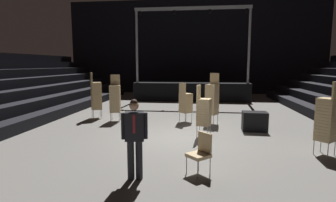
# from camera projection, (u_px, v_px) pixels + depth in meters

# --- Properties ---
(ground_plane) EXTENTS (22.00, 30.00, 0.10)m
(ground_plane) POSITION_uv_depth(u_px,v_px,m) (179.00, 140.00, 9.24)
(ground_plane) COLOR slate
(arena_end_wall) EXTENTS (22.00, 0.30, 8.00)m
(arena_end_wall) POSITION_uv_depth(u_px,v_px,m) (194.00, 47.00, 23.45)
(arena_end_wall) COLOR black
(arena_end_wall) RESTS_ON ground_plane
(stage_riser) EXTENTS (7.93, 2.75, 6.23)m
(stage_riser) POSITION_uv_depth(u_px,v_px,m) (192.00, 89.00, 19.48)
(stage_riser) COLOR black
(stage_riser) RESTS_ON ground_plane
(man_with_tie) EXTENTS (0.57, 0.30, 1.77)m
(man_with_tie) POSITION_uv_depth(u_px,v_px,m) (135.00, 134.00, 5.82)
(man_with_tie) COLOR black
(man_with_tie) RESTS_ON ground_plane
(chair_stack_front_left) EXTENTS (0.62, 0.62, 1.71)m
(chair_stack_front_left) POSITION_uv_depth(u_px,v_px,m) (186.00, 102.00, 11.83)
(chair_stack_front_left) COLOR #B2B5BA
(chair_stack_front_left) RESTS_ON ground_plane
(chair_stack_front_right) EXTENTS (0.62, 0.62, 2.05)m
(chair_stack_front_right) POSITION_uv_depth(u_px,v_px,m) (327.00, 119.00, 7.41)
(chair_stack_front_right) COLOR #B2B5BA
(chair_stack_front_right) RESTS_ON ground_plane
(chair_stack_mid_left) EXTENTS (0.60, 0.60, 2.14)m
(chair_stack_mid_left) POSITION_uv_depth(u_px,v_px,m) (96.00, 95.00, 12.66)
(chair_stack_mid_left) COLOR #B2B5BA
(chair_stack_mid_left) RESTS_ON ground_plane
(chair_stack_mid_right) EXTENTS (0.51, 0.51, 2.05)m
(chair_stack_mid_right) POSITION_uv_depth(u_px,v_px,m) (115.00, 98.00, 11.95)
(chair_stack_mid_right) COLOR #B2B5BA
(chair_stack_mid_right) RESTS_ON ground_plane
(chair_stack_mid_centre) EXTENTS (0.53, 0.53, 1.79)m
(chair_stack_mid_centre) POSITION_uv_depth(u_px,v_px,m) (204.00, 111.00, 9.34)
(chair_stack_mid_centre) COLOR #B2B5BA
(chair_stack_mid_centre) RESTS_ON ground_plane
(chair_stack_rear_left) EXTENTS (0.60, 0.60, 2.14)m
(chair_stack_rear_left) POSITION_uv_depth(u_px,v_px,m) (212.00, 99.00, 11.38)
(chair_stack_rear_left) COLOR #B2B5BA
(chair_stack_rear_left) RESTS_ON ground_plane
(equipment_road_case) EXTENTS (0.91, 0.62, 0.73)m
(equipment_road_case) POSITION_uv_depth(u_px,v_px,m) (255.00, 121.00, 10.24)
(equipment_road_case) COLOR black
(equipment_road_case) RESTS_ON ground_plane
(loose_chair_near_man) EXTENTS (0.62, 0.62, 0.95)m
(loose_chair_near_man) POSITION_uv_depth(u_px,v_px,m) (201.00, 151.00, 6.19)
(loose_chair_near_man) COLOR #B2B5BA
(loose_chair_near_man) RESTS_ON ground_plane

